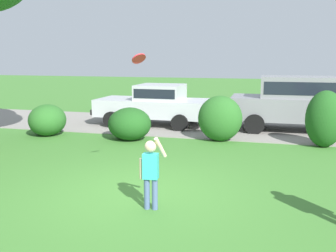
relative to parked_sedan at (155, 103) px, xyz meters
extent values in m
plane|color=#3D752D|center=(1.88, -7.17, -0.85)|extent=(80.00, 80.00, 0.00)
cube|color=gray|center=(1.88, 0.09, -0.84)|extent=(28.00, 4.40, 0.02)
ellipsoid|color=#286023|center=(-2.88, -2.81, -0.33)|extent=(1.21, 1.29, 1.04)
ellipsoid|color=#286023|center=(-3.12, -2.72, -0.44)|extent=(0.91, 0.91, 0.82)
ellipsoid|color=#1E511C|center=(0.02, -2.76, -0.33)|extent=(1.33, 1.27, 1.03)
ellipsoid|color=#1E511C|center=(-0.22, -2.61, -0.37)|extent=(1.05, 1.05, 0.95)
ellipsoid|color=#286023|center=(2.76, -2.13, -0.14)|extent=(1.37, 1.10, 1.42)
ellipsoid|color=#1E511C|center=(5.80, -2.17, -0.02)|extent=(1.09, 1.04, 1.65)
cube|color=silver|center=(-0.10, 0.00, -0.17)|extent=(4.22, 1.88, 0.64)
cube|color=silver|center=(0.22, 0.00, 0.43)|extent=(1.69, 1.63, 0.56)
cube|color=black|center=(0.22, 0.00, 0.43)|extent=(1.56, 1.65, 0.34)
cylinder|color=black|center=(-1.41, -0.93, -0.55)|extent=(0.60, 0.23, 0.60)
cylinder|color=black|center=(-1.39, 0.95, -0.55)|extent=(0.60, 0.23, 0.60)
cylinder|color=black|center=(1.20, -0.95, -0.55)|extent=(0.60, 0.23, 0.60)
cylinder|color=black|center=(1.21, 0.93, -0.55)|extent=(0.60, 0.23, 0.60)
cube|color=black|center=(-2.24, 0.02, -0.33)|extent=(0.13, 1.75, 0.20)
cube|color=black|center=(2.04, -0.02, -0.33)|extent=(0.13, 1.75, 0.20)
cube|color=gray|center=(5.14, 0.18, -0.05)|extent=(4.53, 1.90, 0.80)
cube|color=gray|center=(5.14, 0.18, 0.71)|extent=(2.50, 1.65, 0.72)
cube|color=black|center=(5.14, 0.18, 0.71)|extent=(2.30, 1.67, 0.43)
cylinder|color=black|center=(3.76, -0.78, -0.51)|extent=(0.68, 0.23, 0.68)
cylinder|color=black|center=(3.73, 1.10, -0.51)|extent=(0.68, 0.23, 0.68)
cylinder|color=black|center=(6.52, 1.14, -0.51)|extent=(0.68, 0.23, 0.68)
cube|color=black|center=(2.85, 0.15, -0.25)|extent=(0.14, 1.75, 0.20)
cylinder|color=#4C608C|center=(2.28, -7.92, -0.57)|extent=(0.10, 0.10, 0.55)
cylinder|color=#4C608C|center=(2.42, -7.90, -0.57)|extent=(0.10, 0.10, 0.55)
cube|color=#33B2B2|center=(2.35, -7.91, -0.08)|extent=(0.27, 0.18, 0.44)
sphere|color=beige|center=(2.35, -7.91, 0.26)|extent=(0.20, 0.20, 0.20)
cylinder|color=beige|center=(2.50, -7.84, 0.24)|extent=(0.19, 0.25, 0.39)
cylinder|color=beige|center=(2.19, -7.92, -0.13)|extent=(0.07, 0.07, 0.36)
cylinder|color=red|center=(1.78, -6.84, 1.71)|extent=(0.31, 0.27, 0.27)
cylinder|color=orange|center=(1.78, -6.84, 1.72)|extent=(0.18, 0.15, 0.16)
camera|label=1|loc=(4.27, -13.89, 1.76)|focal=41.02mm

